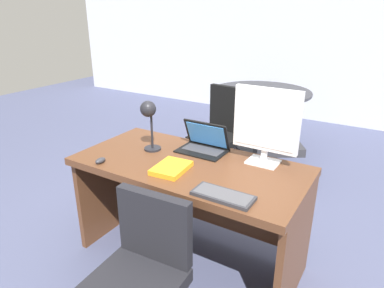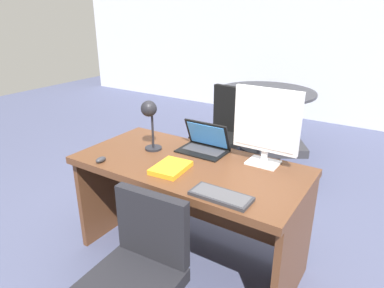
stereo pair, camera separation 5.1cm
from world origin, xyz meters
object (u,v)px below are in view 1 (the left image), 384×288
at_px(desk, 192,188).
at_px(desk_lamp, 149,115).
at_px(mouse, 100,161).
at_px(book, 171,168).
at_px(meeting_table, 260,105).
at_px(meeting_chair_near, 274,147).
at_px(monitor, 266,123).
at_px(keyboard, 223,195).
at_px(office_chair, 140,288).
at_px(meeting_chair_far, 219,140).
at_px(laptop, 205,142).

distance_m(desk, desk_lamp, 0.58).
height_order(mouse, book, mouse).
bearing_deg(mouse, meeting_table, 87.12).
bearing_deg(meeting_chair_near, mouse, -108.29).
bearing_deg(monitor, mouse, -148.39).
xyz_separation_m(desk, mouse, (-0.49, -0.34, 0.22)).
relative_size(keyboard, office_chair, 0.41).
height_order(book, meeting_chair_far, meeting_chair_far).
xyz_separation_m(monitor, meeting_table, (-0.78, 1.99, -0.46)).
relative_size(keyboard, meeting_chair_far, 0.36).
bearing_deg(office_chair, book, 105.33).
xyz_separation_m(laptop, keyboard, (0.41, -0.52, -0.05)).
bearing_deg(keyboard, desk_lamp, 156.79).
bearing_deg(mouse, meeting_chair_far, 89.27).
bearing_deg(monitor, meeting_table, 111.29).
relative_size(mouse, book, 0.30).
distance_m(desk, meeting_chair_near, 1.46).
xyz_separation_m(monitor, mouse, (-0.90, -0.56, -0.26)).
bearing_deg(laptop, office_chair, -81.91).
bearing_deg(monitor, keyboard, -92.56).
bearing_deg(meeting_table, meeting_chair_far, -96.93).
xyz_separation_m(laptop, desk_lamp, (-0.32, -0.21, 0.20)).
relative_size(laptop, meeting_chair_far, 0.36).
relative_size(keyboard, meeting_chair_near, 0.37).
xyz_separation_m(mouse, meeting_chair_far, (0.02, 1.67, -0.40)).
bearing_deg(monitor, office_chair, -108.18).
height_order(laptop, book, laptop).
bearing_deg(meeting_table, book, -82.19).
bearing_deg(laptop, desk, -83.68).
height_order(mouse, desk_lamp, desk_lamp).
height_order(desk_lamp, meeting_table, desk_lamp).
height_order(keyboard, mouse, mouse).
bearing_deg(meeting_chair_far, desk, -70.46).
relative_size(desk, desk_lamp, 4.19).
relative_size(laptop, book, 1.26).
distance_m(desk, mouse, 0.64).
relative_size(monitor, meeting_chair_near, 0.55).
bearing_deg(meeting_table, mouse, -92.88).
xyz_separation_m(keyboard, book, (-0.42, 0.13, 0.01)).
height_order(mouse, meeting_chair_far, meeting_chair_far).
bearing_deg(laptop, meeting_table, 99.68).
distance_m(laptop, mouse, 0.72).
height_order(office_chair, meeting_chair_near, meeting_chair_near).
bearing_deg(meeting_chair_near, office_chair, -89.78).
distance_m(office_chair, meeting_chair_far, 2.12).
distance_m(keyboard, meeting_table, 2.64).
relative_size(desk_lamp, meeting_chair_near, 0.40).
xyz_separation_m(mouse, meeting_table, (0.13, 2.55, -0.20)).
bearing_deg(meeting_chair_far, meeting_table, 83.07).
xyz_separation_m(mouse, book, (0.46, 0.15, -0.00)).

